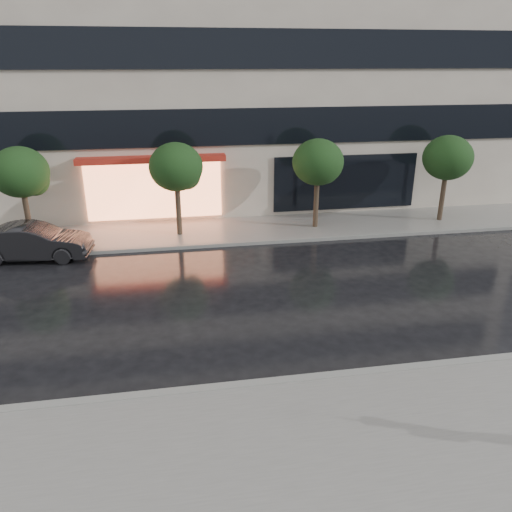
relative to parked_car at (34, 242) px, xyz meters
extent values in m
plane|color=black|center=(8.48, -8.30, -0.68)|extent=(120.00, 120.00, 0.00)
cube|color=slate|center=(8.48, -11.55, -0.62)|extent=(60.00, 4.50, 0.12)
cube|color=slate|center=(8.48, 1.95, -0.62)|extent=(60.00, 3.50, 0.12)
cube|color=gray|center=(8.48, -9.30, -0.61)|extent=(60.00, 0.25, 0.14)
cube|color=gray|center=(8.48, 0.20, -0.61)|extent=(60.00, 0.25, 0.14)
cube|color=beige|center=(8.48, 9.70, 8.32)|extent=(30.00, 12.00, 18.00)
cube|color=black|center=(8.48, 3.64, 3.62)|extent=(28.00, 0.12, 1.60)
cube|color=black|center=(8.48, 3.64, 6.82)|extent=(28.00, 0.12, 1.60)
cube|color=#FF8C59|center=(4.48, 3.62, 0.92)|extent=(6.00, 0.10, 2.60)
cube|color=#B5271B|center=(4.48, 3.29, 2.37)|extent=(6.40, 0.70, 0.25)
cube|color=black|center=(13.48, 3.64, 0.92)|extent=(7.00, 0.10, 2.60)
cylinder|color=#33261C|center=(-0.52, 1.70, 0.42)|extent=(0.22, 0.22, 2.20)
ellipsoid|color=black|center=(-0.52, 1.70, 2.32)|extent=(2.20, 2.20, 1.98)
sphere|color=black|center=(-0.12, 1.90, 1.92)|extent=(1.20, 1.20, 1.20)
cylinder|color=#33261C|center=(5.48, 1.70, 0.42)|extent=(0.22, 0.22, 2.20)
ellipsoid|color=black|center=(5.48, 1.70, 2.32)|extent=(2.20, 2.20, 1.98)
sphere|color=black|center=(5.88, 1.90, 1.92)|extent=(1.20, 1.20, 1.20)
cylinder|color=#33261C|center=(11.48, 1.70, 0.42)|extent=(0.22, 0.22, 2.20)
ellipsoid|color=black|center=(11.48, 1.70, 2.32)|extent=(2.20, 2.20, 1.98)
sphere|color=black|center=(11.88, 1.90, 1.92)|extent=(1.20, 1.20, 1.20)
cylinder|color=#33261C|center=(17.48, 1.70, 0.42)|extent=(0.22, 0.22, 2.20)
ellipsoid|color=black|center=(17.48, 1.70, 2.32)|extent=(2.20, 2.20, 1.98)
sphere|color=black|center=(17.88, 1.90, 1.92)|extent=(1.20, 1.20, 1.20)
imported|color=black|center=(0.00, 0.00, 0.00)|extent=(4.26, 1.81, 1.37)
camera|label=1|loc=(5.26, -18.79, 6.39)|focal=35.00mm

